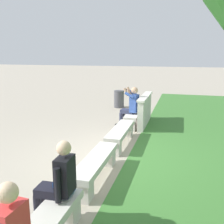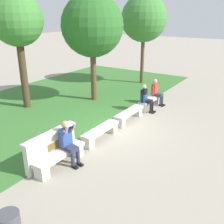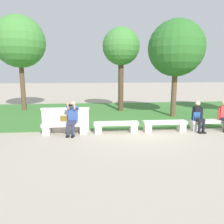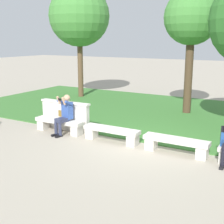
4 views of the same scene
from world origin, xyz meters
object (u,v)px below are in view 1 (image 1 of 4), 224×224
at_px(bench_main, 135,116).
at_px(bench_near, 121,134).
at_px(bench_mid, 96,165).
at_px(backpack, 64,182).
at_px(person_photographer, 131,105).
at_px(person_distant, 58,181).
at_px(trash_bin, 119,99).

xyz_separation_m(bench_main, bench_near, (2.05, 0.00, 0.00)).
bearing_deg(bench_mid, backpack, -0.57).
relative_size(person_photographer, person_distant, 1.05).
bearing_deg(bench_near, bench_mid, 0.00).
relative_size(bench_main, bench_near, 1.00).
bearing_deg(bench_mid, bench_near, 180.00).
xyz_separation_m(bench_mid, person_distant, (1.40, -0.07, 0.38)).
bearing_deg(person_distant, person_photographer, -179.89).
distance_m(bench_main, backpack, 5.44).
distance_m(bench_near, bench_mid, 2.05).
bearing_deg(bench_mid, person_photographer, -178.85).
bearing_deg(person_distant, bench_mid, 177.28).
relative_size(bench_near, backpack, 4.25).
bearing_deg(person_distant, bench_main, 179.31).
bearing_deg(trash_bin, bench_main, 24.35).
bearing_deg(bench_near, bench_main, 180.00).
xyz_separation_m(bench_near, backpack, (3.38, -0.01, 0.33)).
relative_size(bench_main, person_photographer, 1.38).
bearing_deg(person_photographer, backpack, 0.70).
xyz_separation_m(bench_mid, trash_bin, (-6.71, -1.18, 0.08)).
bearing_deg(bench_near, person_photographer, -177.51).
height_order(person_distant, backpack, person_distant).
xyz_separation_m(bench_near, trash_bin, (-4.66, -1.18, 0.08)).
bearing_deg(backpack, person_photographer, -179.30).
distance_m(bench_main, bench_near, 2.05).
distance_m(bench_main, person_distant, 5.52).
bearing_deg(backpack, bench_mid, 179.43).
bearing_deg(backpack, bench_near, 179.78).
bearing_deg(bench_near, person_distant, -1.10).
bearing_deg(person_distant, backpack, 144.68).
height_order(bench_mid, person_photographer, person_photographer).
distance_m(bench_near, trash_bin, 4.81).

